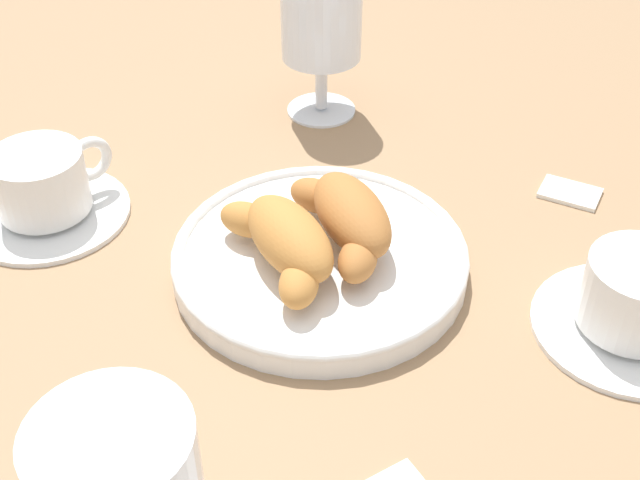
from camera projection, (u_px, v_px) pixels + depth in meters
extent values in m
plane|color=#997551|center=(302.00, 275.00, 0.65)|extent=(2.20, 2.20, 0.00)
cylinder|color=white|center=(320.00, 261.00, 0.64)|extent=(0.23, 0.23, 0.02)
torus|color=white|center=(320.00, 252.00, 0.64)|extent=(0.23, 0.23, 0.01)
ellipsoid|color=#AD6B33|center=(352.00, 214.00, 0.63)|extent=(0.11, 0.09, 0.04)
ellipsoid|color=#AD6B33|center=(315.00, 196.00, 0.67)|extent=(0.05, 0.03, 0.03)
ellipsoid|color=#AD6B33|center=(358.00, 260.00, 0.60)|extent=(0.05, 0.05, 0.03)
ellipsoid|color=#BC7A38|center=(287.00, 236.00, 0.61)|extent=(0.11, 0.08, 0.04)
ellipsoid|color=#BC7A38|center=(247.00, 219.00, 0.64)|extent=(0.05, 0.04, 0.03)
ellipsoid|color=#BC7A38|center=(299.00, 284.00, 0.58)|extent=(0.05, 0.05, 0.03)
cylinder|color=white|center=(48.00, 211.00, 0.70)|extent=(0.14, 0.14, 0.01)
cylinder|color=white|center=(40.00, 182.00, 0.68)|extent=(0.08, 0.08, 0.05)
cylinder|color=brown|center=(34.00, 159.00, 0.67)|extent=(0.07, 0.07, 0.01)
torus|color=white|center=(89.00, 159.00, 0.70)|extent=(0.01, 0.04, 0.04)
cylinder|color=white|center=(627.00, 325.00, 0.60)|extent=(0.14, 0.14, 0.01)
cylinder|color=white|center=(638.00, 293.00, 0.58)|extent=(0.08, 0.08, 0.05)
cylinder|color=white|center=(321.00, 109.00, 0.84)|extent=(0.07, 0.07, 0.01)
cylinder|color=white|center=(321.00, 82.00, 0.82)|extent=(0.01, 0.01, 0.05)
cylinder|color=white|center=(321.00, 17.00, 0.78)|extent=(0.08, 0.08, 0.08)
cylinder|color=yellow|center=(321.00, 31.00, 0.79)|extent=(0.07, 0.07, 0.05)
cube|color=white|center=(570.00, 191.00, 0.73)|extent=(0.06, 0.05, 0.01)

